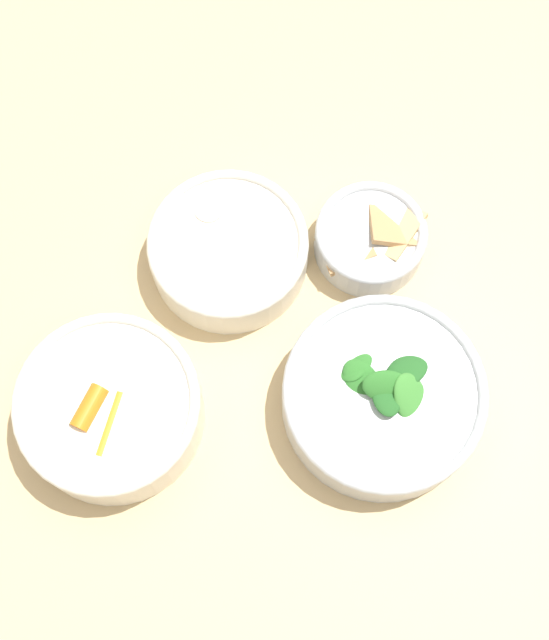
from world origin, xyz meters
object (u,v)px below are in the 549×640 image
bowl_carrots (111,409)px  bowl_greens (383,396)px  bowl_beans_hotdog (228,251)px  bowl_cookies (370,238)px

bowl_carrots → bowl_greens: size_ratio=0.90×
bowl_greens → bowl_beans_hotdog: bowl_greens is taller
bowl_carrots → bowl_cookies: bearing=-40.2°
bowl_carrots → bowl_beans_hotdog: 0.19m
bowl_cookies → bowl_greens: bearing=-163.9°
bowl_greens → bowl_cookies: bowl_greens is taller
bowl_greens → bowl_beans_hotdog: (0.11, 0.18, -0.00)m
bowl_beans_hotdog → bowl_cookies: bowl_beans_hotdog is taller
bowl_greens → bowl_beans_hotdog: 0.21m
bowl_greens → bowl_carrots: bearing=107.2°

